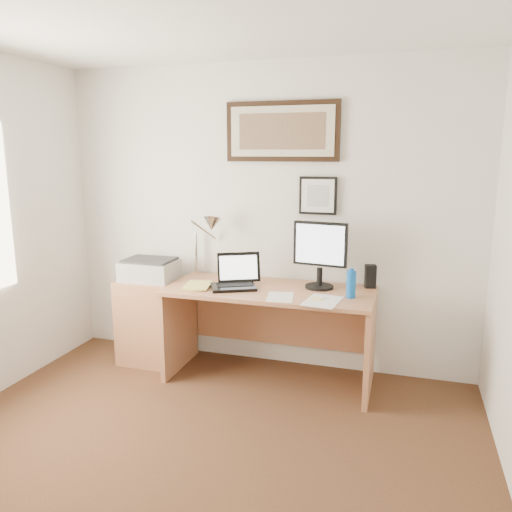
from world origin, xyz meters
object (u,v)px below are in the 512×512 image
at_px(book, 186,285).
at_px(lcd_monitor, 320,252).
at_px(side_cabinet, 151,321).
at_px(water_bottle, 351,284).
at_px(laptop, 235,280).
at_px(desk, 272,314).
at_px(printer, 150,269).

xyz_separation_m(book, lcd_monitor, (1.02, 0.26, 0.28)).
height_order(side_cabinet, water_bottle, water_bottle).
height_order(water_bottle, laptop, laptop).
xyz_separation_m(side_cabinet, desk, (1.07, 0.04, 0.15)).
height_order(laptop, printer, laptop).
relative_size(desk, lcd_monitor, 3.08).
relative_size(desk, printer, 3.64).
xyz_separation_m(side_cabinet, book, (0.42, -0.18, 0.40)).
bearing_deg(book, side_cabinet, 156.72).
distance_m(water_bottle, laptop, 0.90).
bearing_deg(side_cabinet, laptop, -5.51).
bearing_deg(printer, water_bottle, -3.98).
bearing_deg(water_bottle, laptop, 177.93).
bearing_deg(desk, laptop, -157.54).
height_order(desk, laptop, laptop).
bearing_deg(water_bottle, book, -176.86).
height_order(desk, lcd_monitor, lcd_monitor).
height_order(side_cabinet, printer, printer).
bearing_deg(book, desk, 18.25).
relative_size(water_bottle, lcd_monitor, 0.38).
distance_m(book, desk, 0.73).
bearing_deg(water_bottle, printer, 176.02).
bearing_deg(printer, laptop, -6.14).
bearing_deg(desk, book, -161.75).
xyz_separation_m(water_bottle, book, (-1.28, -0.07, -0.09)).
relative_size(book, desk, 0.17).
bearing_deg(laptop, book, -164.88).
bearing_deg(book, lcd_monitor, 14.24).
xyz_separation_m(side_cabinet, lcd_monitor, (1.43, 0.08, 0.68)).
distance_m(side_cabinet, lcd_monitor, 1.59).
xyz_separation_m(book, printer, (-0.42, 0.19, 0.06)).
relative_size(laptop, printer, 0.97).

